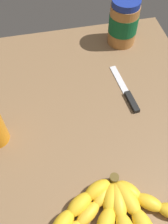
{
  "coord_description": "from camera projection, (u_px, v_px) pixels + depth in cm",
  "views": [
    {
      "loc": [
        -32.13,
        6.53,
        55.68
      ],
      "look_at": [
        3.44,
        -0.99,
        3.71
      ],
      "focal_mm": 40.89,
      "sensor_mm": 36.0,
      "label": 1
    }
  ],
  "objects": [
    {
      "name": "butter_knife",
      "position": [
        126.0,
        92.0,
        0.71
      ],
      "size": [
        18.06,
        3.46,
        1.2
      ],
      "color": "silver",
      "rests_on": "ground_plane"
    },
    {
      "name": "peanut_butter_jar",
      "position": [
        123.0,
        22.0,
        0.78
      ],
      "size": [
        9.0,
        9.0,
        14.86
      ],
      "color": "#B27238",
      "rests_on": "ground_plane"
    },
    {
      "name": "ground_plane",
      "position": [
        83.0,
        136.0,
        0.66
      ],
      "size": [
        83.03,
        70.62,
        4.46
      ],
      "primitive_type": "cube",
      "color": "brown"
    },
    {
      "name": "banana_bunch",
      "position": [
        118.0,
        219.0,
        0.51
      ],
      "size": [
        22.59,
        29.02,
        3.67
      ],
      "color": "gold",
      "rests_on": "ground_plane"
    }
  ]
}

